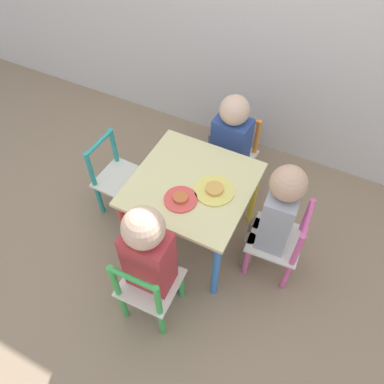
{
  "coord_description": "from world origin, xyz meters",
  "views": [
    {
      "loc": [
        0.53,
        -1.06,
        1.87
      ],
      "look_at": [
        0.0,
        0.0,
        0.41
      ],
      "focal_mm": 35.0,
      "sensor_mm": 36.0,
      "label": 1
    }
  ],
  "objects_px": {
    "chair_pink": "(280,242)",
    "chair_orange": "(232,156)",
    "kids_table": "(192,192)",
    "plate_front": "(181,199)",
    "child_right": "(276,214)",
    "storage_bin": "(228,140)",
    "plate_right": "(214,190)",
    "chair_green": "(148,288)",
    "child_back": "(230,140)",
    "chair_teal": "(118,179)",
    "child_front": "(150,254)"
  },
  "relations": [
    {
      "from": "kids_table",
      "to": "storage_bin",
      "type": "relative_size",
      "value": 2.54
    },
    {
      "from": "chair_green",
      "to": "chair_pink",
      "type": "distance_m",
      "value": 0.7
    },
    {
      "from": "chair_green",
      "to": "chair_orange",
      "type": "bearing_deg",
      "value": -92.85
    },
    {
      "from": "chair_orange",
      "to": "child_front",
      "type": "relative_size",
      "value": 0.65
    },
    {
      "from": "chair_green",
      "to": "child_back",
      "type": "height_order",
      "value": "child_back"
    },
    {
      "from": "chair_green",
      "to": "chair_pink",
      "type": "height_order",
      "value": "same"
    },
    {
      "from": "chair_green",
      "to": "child_back",
      "type": "relative_size",
      "value": 0.71
    },
    {
      "from": "chair_green",
      "to": "plate_front",
      "type": "distance_m",
      "value": 0.44
    },
    {
      "from": "child_front",
      "to": "plate_right",
      "type": "relative_size",
      "value": 3.99
    },
    {
      "from": "child_back",
      "to": "plate_front",
      "type": "relative_size",
      "value": 4.43
    },
    {
      "from": "plate_front",
      "to": "chair_green",
      "type": "bearing_deg",
      "value": -87.64
    },
    {
      "from": "chair_orange",
      "to": "plate_front",
      "type": "distance_m",
      "value": 0.65
    },
    {
      "from": "chair_pink",
      "to": "plate_right",
      "type": "distance_m",
      "value": 0.44
    },
    {
      "from": "plate_right",
      "to": "storage_bin",
      "type": "distance_m",
      "value": 0.87
    },
    {
      "from": "plate_front",
      "to": "storage_bin",
      "type": "distance_m",
      "value": 0.95
    },
    {
      "from": "chair_pink",
      "to": "child_right",
      "type": "relative_size",
      "value": 0.66
    },
    {
      "from": "kids_table",
      "to": "storage_bin",
      "type": "height_order",
      "value": "kids_table"
    },
    {
      "from": "chair_pink",
      "to": "storage_bin",
      "type": "xyz_separation_m",
      "value": [
        -0.58,
        0.72,
        -0.14
      ]
    },
    {
      "from": "chair_pink",
      "to": "chair_teal",
      "type": "relative_size",
      "value": 1.0
    },
    {
      "from": "child_right",
      "to": "storage_bin",
      "type": "distance_m",
      "value": 0.95
    },
    {
      "from": "plate_right",
      "to": "chair_green",
      "type": "bearing_deg",
      "value": -102.16
    },
    {
      "from": "chair_green",
      "to": "chair_teal",
      "type": "bearing_deg",
      "value": -46.88
    },
    {
      "from": "chair_pink",
      "to": "child_right",
      "type": "bearing_deg",
      "value": -90.0
    },
    {
      "from": "chair_teal",
      "to": "child_right",
      "type": "relative_size",
      "value": 0.66
    },
    {
      "from": "chair_orange",
      "to": "kids_table",
      "type": "bearing_deg",
      "value": -90.0
    },
    {
      "from": "child_back",
      "to": "chair_green",
      "type": "bearing_deg",
      "value": -86.96
    },
    {
      "from": "child_front",
      "to": "plate_front",
      "type": "xyz_separation_m",
      "value": [
        -0.01,
        0.31,
        0.02
      ]
    },
    {
      "from": "kids_table",
      "to": "child_front",
      "type": "xyz_separation_m",
      "value": [
        0.01,
        -0.43,
        0.06
      ]
    },
    {
      "from": "child_back",
      "to": "plate_right",
      "type": "bearing_deg",
      "value": -74.0
    },
    {
      "from": "chair_green",
      "to": "plate_front",
      "type": "relative_size",
      "value": 3.16
    },
    {
      "from": "plate_front",
      "to": "chair_orange",
      "type": "bearing_deg",
      "value": 86.85
    },
    {
      "from": "chair_pink",
      "to": "chair_orange",
      "type": "bearing_deg",
      "value": -138.71
    },
    {
      "from": "kids_table",
      "to": "child_right",
      "type": "distance_m",
      "value": 0.43
    },
    {
      "from": "chair_green",
      "to": "child_right",
      "type": "xyz_separation_m",
      "value": [
        0.41,
        0.51,
        0.21
      ]
    },
    {
      "from": "child_front",
      "to": "storage_bin",
      "type": "height_order",
      "value": "child_front"
    },
    {
      "from": "kids_table",
      "to": "child_back",
      "type": "bearing_deg",
      "value": 86.08
    },
    {
      "from": "child_right",
      "to": "storage_bin",
      "type": "bearing_deg",
      "value": -147.81
    },
    {
      "from": "kids_table",
      "to": "plate_front",
      "type": "bearing_deg",
      "value": -90.0
    },
    {
      "from": "plate_front",
      "to": "plate_right",
      "type": "relative_size",
      "value": 0.82
    },
    {
      "from": "child_front",
      "to": "child_right",
      "type": "distance_m",
      "value": 0.61
    },
    {
      "from": "chair_pink",
      "to": "chair_orange",
      "type": "xyz_separation_m",
      "value": [
        -0.45,
        0.45,
        0.0
      ]
    },
    {
      "from": "chair_teal",
      "to": "plate_right",
      "type": "height_order",
      "value": "plate_right"
    },
    {
      "from": "chair_teal",
      "to": "child_front",
      "type": "height_order",
      "value": "child_front"
    },
    {
      "from": "chair_orange",
      "to": "child_right",
      "type": "distance_m",
      "value": 0.64
    },
    {
      "from": "chair_pink",
      "to": "storage_bin",
      "type": "relative_size",
      "value": 2.19
    },
    {
      "from": "chair_teal",
      "to": "child_front",
      "type": "relative_size",
      "value": 0.65
    },
    {
      "from": "child_right",
      "to": "storage_bin",
      "type": "xyz_separation_m",
      "value": [
        -0.52,
        0.72,
        -0.35
      ]
    },
    {
      "from": "plate_right",
      "to": "storage_bin",
      "type": "bearing_deg",
      "value": 105.88
    },
    {
      "from": "chair_orange",
      "to": "storage_bin",
      "type": "distance_m",
      "value": 0.33
    },
    {
      "from": "child_back",
      "to": "child_front",
      "type": "bearing_deg",
      "value": -87.14
    }
  ]
}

